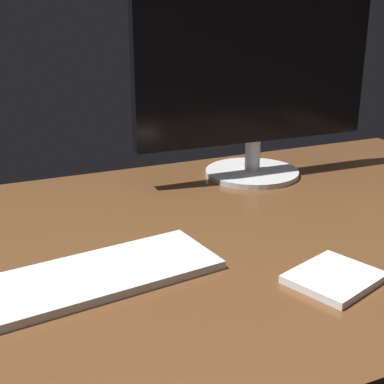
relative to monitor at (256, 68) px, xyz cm
name	(u,v)px	position (x,y,z in cm)	size (l,w,h in cm)	color
desk	(233,234)	(-18.59, -25.78, -25.09)	(140.00, 84.00, 2.00)	brown
monitor	(256,68)	(0.00, 0.00, 0.00)	(55.35, 21.32, 44.81)	silver
keyboard	(64,284)	(-50.00, -34.83, -23.45)	(45.18, 13.80, 1.29)	silver
notepad	(334,278)	(-14.28, -48.50, -23.51)	(12.21, 10.35, 1.17)	white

